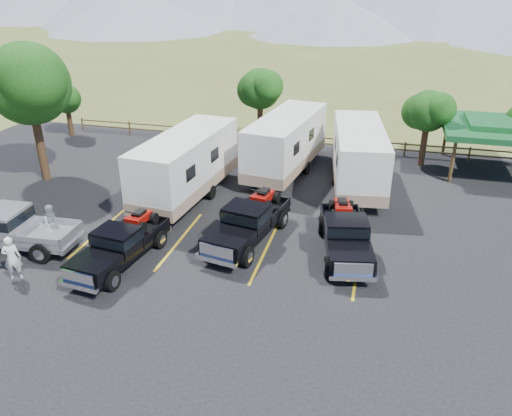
% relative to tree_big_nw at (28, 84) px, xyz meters
% --- Properties ---
extents(ground, '(320.00, 320.00, 0.00)m').
position_rel_tree_big_nw_xyz_m(ground, '(12.55, -9.03, -5.60)').
color(ground, '#4C5524').
rests_on(ground, ground).
extents(asphalt_lot, '(44.00, 34.00, 0.04)m').
position_rel_tree_big_nw_xyz_m(asphalt_lot, '(12.55, -6.03, -5.58)').
color(asphalt_lot, black).
rests_on(asphalt_lot, ground).
extents(stall_lines, '(12.12, 5.50, 0.01)m').
position_rel_tree_big_nw_xyz_m(stall_lines, '(12.55, -5.03, -5.55)').
color(stall_lines, gold).
rests_on(stall_lines, asphalt_lot).
extents(tree_big_nw, '(5.54, 5.18, 7.84)m').
position_rel_tree_big_nw_xyz_m(tree_big_nw, '(0.00, 0.00, 0.00)').
color(tree_big_nw, '#301F12').
rests_on(tree_big_nw, ground).
extents(tree_ne_a, '(3.11, 2.92, 4.76)m').
position_rel_tree_big_nw_xyz_m(tree_ne_a, '(21.52, 7.99, -2.11)').
color(tree_ne_a, '#301F12').
rests_on(tree_ne_a, ground).
extents(tree_north, '(3.46, 3.24, 5.25)m').
position_rel_tree_big_nw_xyz_m(tree_north, '(10.52, 9.99, -1.76)').
color(tree_north, '#301F12').
rests_on(tree_north, ground).
extents(tree_nw_small, '(2.59, 2.43, 3.85)m').
position_rel_tree_big_nw_xyz_m(tree_nw_small, '(-3.48, 7.99, -2.81)').
color(tree_nw_small, '#301F12').
rests_on(tree_nw_small, ground).
extents(rail_fence, '(36.12, 0.12, 1.00)m').
position_rel_tree_big_nw_xyz_m(rail_fence, '(14.55, 9.47, -4.99)').
color(rail_fence, brown).
rests_on(rail_fence, ground).
extents(pavilion, '(6.20, 6.20, 3.22)m').
position_rel_tree_big_nw_xyz_m(pavilion, '(25.55, 7.97, -2.81)').
color(pavilion, brown).
rests_on(pavilion, ground).
extents(rig_left, '(2.41, 5.61, 1.82)m').
position_rel_tree_big_nw_xyz_m(rig_left, '(8.96, -7.38, -4.68)').
color(rig_left, black).
rests_on(rig_left, asphalt_lot).
extents(rig_center, '(2.94, 6.16, 1.98)m').
position_rel_tree_big_nw_xyz_m(rig_center, '(13.58, -4.21, -4.61)').
color(rig_center, black).
rests_on(rig_center, asphalt_lot).
extents(rig_right, '(2.92, 5.93, 1.90)m').
position_rel_tree_big_nw_xyz_m(rig_right, '(17.88, -4.21, -4.64)').
color(rig_right, black).
rests_on(rig_right, asphalt_lot).
extents(trailer_left, '(3.32, 10.12, 3.50)m').
position_rel_tree_big_nw_xyz_m(trailer_left, '(9.16, -0.51, -3.72)').
color(trailer_left, white).
rests_on(trailer_left, asphalt_lot).
extents(trailer_center, '(3.72, 10.13, 3.50)m').
position_rel_tree_big_nw_xyz_m(trailer_center, '(13.52, 4.47, -3.72)').
color(trailer_center, white).
rests_on(trailer_center, asphalt_lot).
extents(trailer_right, '(3.64, 9.91, 3.42)m').
position_rel_tree_big_nw_xyz_m(trailer_right, '(17.84, 3.26, -3.76)').
color(trailer_right, white).
rests_on(trailer_right, asphalt_lot).
extents(pickup_silver, '(6.22, 2.43, 1.83)m').
position_rel_tree_big_nw_xyz_m(pickup_silver, '(3.71, -7.47, -4.60)').
color(pickup_silver, '#9B9FA4').
rests_on(pickup_silver, asphalt_lot).
extents(person_a, '(0.82, 0.73, 1.89)m').
position_rel_tree_big_nw_xyz_m(person_a, '(5.47, -9.61, -4.61)').
color(person_a, silver).
rests_on(person_a, asphalt_lot).
extents(person_b, '(1.08, 1.12, 1.81)m').
position_rel_tree_big_nw_xyz_m(person_b, '(5.16, -6.55, -4.65)').
color(person_b, gray).
rests_on(person_b, asphalt_lot).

